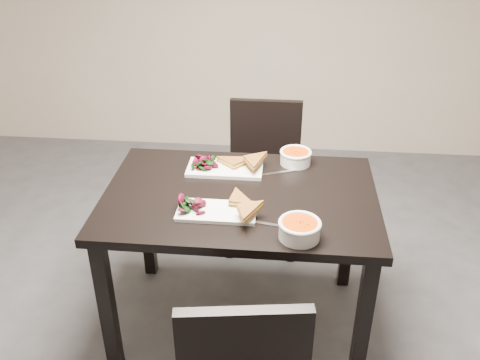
{
  "coord_description": "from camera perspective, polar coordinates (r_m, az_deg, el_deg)",
  "views": [
    {
      "loc": [
        0.17,
        -1.48,
        1.95
      ],
      "look_at": [
        -0.01,
        0.49,
        0.82
      ],
      "focal_mm": 39.42,
      "sensor_mm": 36.0,
      "label": 1
    }
  ],
  "objects": [
    {
      "name": "plate_near",
      "position": [
        2.18,
        -2.53,
        -3.43
      ],
      "size": [
        0.33,
        0.16,
        0.02
      ],
      "primitive_type": "cube",
      "color": "white",
      "rests_on": "table"
    },
    {
      "name": "soup_bowl_far",
      "position": [
        2.56,
        6.04,
        2.57
      ],
      "size": [
        0.15,
        0.15,
        0.07
      ],
      "color": "white",
      "rests_on": "table"
    },
    {
      "name": "sandwich_far",
      "position": [
        2.46,
        -0.19,
        1.78
      ],
      "size": [
        0.22,
        0.22,
        0.06
      ],
      "primitive_type": null,
      "rotation": [
        0.0,
        0.0,
        0.84
      ],
      "color": "#A66522",
      "rests_on": "plate_far"
    },
    {
      "name": "salad_near",
      "position": [
        2.18,
        -5.16,
        -2.61
      ],
      "size": [
        0.1,
        0.09,
        0.05
      ],
      "primitive_type": null,
      "color": "black",
      "rests_on": "plate_near"
    },
    {
      "name": "plate_far",
      "position": [
        2.49,
        -1.64,
        1.24
      ],
      "size": [
        0.35,
        0.18,
        0.02
      ],
      "primitive_type": "cube",
      "color": "white",
      "rests_on": "table"
    },
    {
      "name": "cutlery_near",
      "position": [
        2.12,
        2.85,
        -4.75
      ],
      "size": [
        0.18,
        0.05,
        0.0
      ],
      "primitive_type": "cube",
      "rotation": [
        0.0,
        0.0,
        -0.19
      ],
      "color": "silver",
      "rests_on": "table"
    },
    {
      "name": "table",
      "position": [
        2.36,
        0.0,
        -3.56
      ],
      "size": [
        1.2,
        0.8,
        0.75
      ],
      "color": "black",
      "rests_on": "ground"
    },
    {
      "name": "cutlery_far",
      "position": [
        2.48,
        4.18,
        0.8
      ],
      "size": [
        0.17,
        0.08,
        0.0
      ],
      "primitive_type": "cube",
      "rotation": [
        0.0,
        0.0,
        0.39
      ],
      "color": "silver",
      "rests_on": "table"
    },
    {
      "name": "sandwich_near",
      "position": [
        2.16,
        -0.79,
        -2.53
      ],
      "size": [
        0.18,
        0.15,
        0.05
      ],
      "primitive_type": null,
      "rotation": [
        0.0,
        0.0,
        -0.17
      ],
      "color": "#A66522",
      "rests_on": "plate_near"
    },
    {
      "name": "chair_far",
      "position": [
        3.1,
        2.61,
        1.56
      ],
      "size": [
        0.42,
        0.42,
        0.85
      ],
      "rotation": [
        0.0,
        0.0,
        -0.0
      ],
      "color": "black",
      "rests_on": "ground"
    },
    {
      "name": "salad_far",
      "position": [
        2.49,
        -3.93,
        2.02
      ],
      "size": [
        0.11,
        0.1,
        0.05
      ],
      "primitive_type": null,
      "color": "black",
      "rests_on": "plate_far"
    },
    {
      "name": "soup_bowl_near",
      "position": [
        2.03,
        6.46,
        -5.23
      ],
      "size": [
        0.17,
        0.17,
        0.07
      ],
      "color": "white",
      "rests_on": "table"
    }
  ]
}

